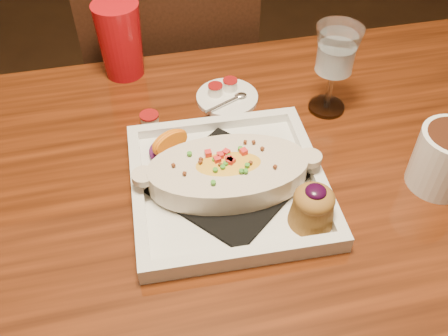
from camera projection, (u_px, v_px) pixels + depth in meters
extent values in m
cube|color=maroon|center=(222.00, 216.00, 0.79)|extent=(1.50, 0.90, 0.04)
cylinder|color=black|center=(424.00, 159.00, 1.41)|extent=(0.07, 0.07, 0.71)
cube|color=black|center=(170.00, 95.00, 1.47)|extent=(0.42, 0.42, 0.04)
cylinder|color=black|center=(215.00, 111.00, 1.77)|extent=(0.04, 0.04, 0.45)
cylinder|color=black|center=(119.00, 125.00, 1.72)|extent=(0.04, 0.04, 0.45)
cylinder|color=black|center=(238.00, 179.00, 1.54)|extent=(0.04, 0.04, 0.45)
cylinder|color=black|center=(128.00, 198.00, 1.48)|extent=(0.04, 0.04, 0.45)
cube|color=black|center=(174.00, 58.00, 1.16)|extent=(0.40, 0.03, 0.46)
cube|color=silver|center=(228.00, 187.00, 0.80)|extent=(0.31, 0.31, 0.01)
cube|color=black|center=(228.00, 183.00, 0.79)|extent=(0.27, 0.27, 0.01)
ellipsoid|color=gold|center=(228.00, 172.00, 0.77)|extent=(0.22, 0.13, 0.04)
ellipsoid|color=#591452|center=(168.00, 150.00, 0.83)|extent=(0.07, 0.07, 0.02)
cone|color=brown|center=(312.00, 210.00, 0.72)|extent=(0.07, 0.07, 0.05)
ellipsoid|color=brown|center=(314.00, 199.00, 0.71)|extent=(0.06, 0.06, 0.03)
ellipsoid|color=black|center=(316.00, 192.00, 0.70)|extent=(0.03, 0.03, 0.01)
cylinder|color=silver|center=(445.00, 159.00, 0.78)|extent=(0.10, 0.10, 0.10)
cylinder|color=silver|center=(326.00, 107.00, 0.95)|extent=(0.07, 0.07, 0.01)
cylinder|color=silver|center=(329.00, 90.00, 0.92)|extent=(0.01, 0.01, 0.08)
cone|color=silver|center=(337.00, 51.00, 0.86)|extent=(0.08, 0.08, 0.09)
cylinder|color=silver|center=(227.00, 98.00, 0.96)|extent=(0.12, 0.12, 0.01)
cylinder|color=white|center=(215.00, 90.00, 0.96)|extent=(0.03, 0.03, 0.02)
cylinder|color=maroon|center=(215.00, 86.00, 0.95)|extent=(0.03, 0.03, 0.00)
cylinder|color=white|center=(230.00, 85.00, 0.97)|extent=(0.03, 0.03, 0.02)
cylinder|color=maroon|center=(230.00, 80.00, 0.96)|extent=(0.03, 0.03, 0.00)
cylinder|color=white|center=(150.00, 121.00, 0.90)|extent=(0.03, 0.03, 0.02)
cylinder|color=maroon|center=(149.00, 115.00, 0.89)|extent=(0.03, 0.03, 0.00)
cone|color=red|center=(120.00, 40.00, 0.98)|extent=(0.09, 0.09, 0.15)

